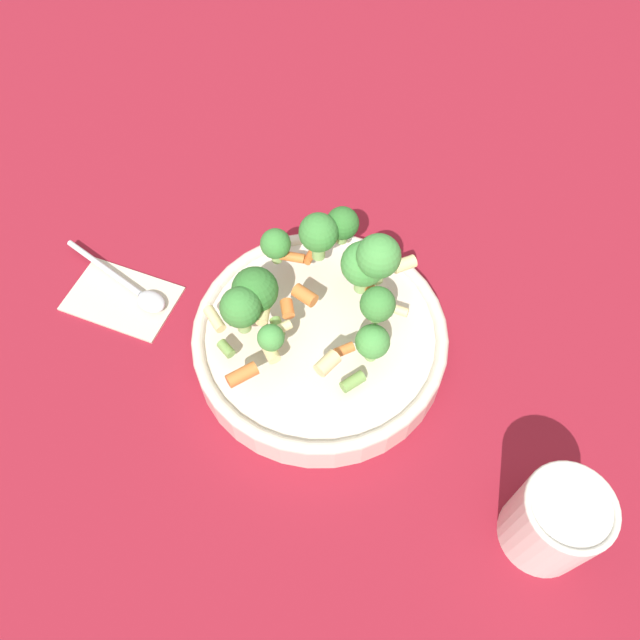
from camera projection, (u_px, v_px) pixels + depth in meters
The scene contains 6 objects.
ground_plane at pixel (320, 350), 0.69m from camera, with size 3.00×3.00×0.00m, color maroon.
bowl at pixel (320, 339), 0.67m from camera, with size 0.27×0.27×0.04m.
pasta_salad at pixel (320, 278), 0.62m from camera, with size 0.19×0.23×0.10m.
cup at pixel (555, 521), 0.54m from camera, with size 0.08×0.08×0.09m.
napkin at pixel (122, 298), 0.72m from camera, with size 0.13×0.15×0.01m.
spoon at pixel (132, 288), 0.72m from camera, with size 0.12×0.13×0.01m.
Camera 1 is at (0.34, -0.04, 0.60)m, focal length 35.00 mm.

